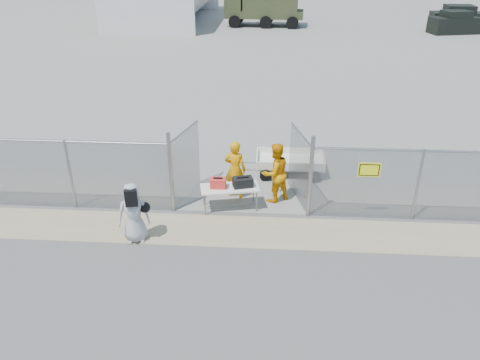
# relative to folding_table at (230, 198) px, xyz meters

# --- Properties ---
(ground) EXTENTS (160.00, 160.00, 0.00)m
(ground) POSITION_rel_folding_table_xyz_m (0.32, -2.25, -0.36)
(ground) COLOR #514E4E
(tarmac_inside) EXTENTS (160.00, 80.00, 0.01)m
(tarmac_inside) POSITION_rel_folding_table_xyz_m (0.32, 39.75, -0.36)
(tarmac_inside) COLOR gray
(tarmac_inside) RESTS_ON ground
(dirt_strip) EXTENTS (44.00, 1.60, 0.01)m
(dirt_strip) POSITION_rel_folding_table_xyz_m (0.32, -1.25, -0.36)
(dirt_strip) COLOR tan
(dirt_strip) RESTS_ON ground
(chain_link_fence) EXTENTS (40.00, 0.20, 2.20)m
(chain_link_fence) POSITION_rel_folding_table_xyz_m (0.32, -0.25, 0.74)
(chain_link_fence) COLOR gray
(chain_link_fence) RESTS_ON ground
(folding_table) EXTENTS (1.83, 1.06, 0.73)m
(folding_table) POSITION_rel_folding_table_xyz_m (0.00, 0.00, 0.00)
(folding_table) COLOR silver
(folding_table) RESTS_ON ground
(orange_bag) EXTENTS (0.45, 0.30, 0.28)m
(orange_bag) POSITION_rel_folding_table_xyz_m (-0.34, -0.04, 0.51)
(orange_bag) COLOR red
(orange_bag) RESTS_ON folding_table
(black_duffel) EXTENTS (0.65, 0.49, 0.28)m
(black_duffel) POSITION_rel_folding_table_xyz_m (0.38, 0.07, 0.50)
(black_duffel) COLOR black
(black_duffel) RESTS_ON folding_table
(security_worker_left) EXTENTS (0.78, 0.61, 1.88)m
(security_worker_left) POSITION_rel_folding_table_xyz_m (0.10, 0.77, 0.57)
(security_worker_left) COLOR orange
(security_worker_left) RESTS_ON ground
(security_worker_right) EXTENTS (1.17, 1.11, 1.89)m
(security_worker_right) POSITION_rel_folding_table_xyz_m (1.33, 0.61, 0.58)
(security_worker_right) COLOR orange
(security_worker_right) RESTS_ON ground
(visitor) EXTENTS (0.93, 0.72, 1.69)m
(visitor) POSITION_rel_folding_table_xyz_m (-2.37, -1.84, 0.48)
(visitor) COLOR #A9A9A9
(visitor) RESTS_ON ground
(utility_trailer) EXTENTS (3.01, 1.56, 0.73)m
(utility_trailer) POSITION_rel_folding_table_xyz_m (1.86, 2.56, 0.00)
(utility_trailer) COLOR silver
(utility_trailer) RESTS_ON ground
(military_truck) EXTENTS (7.41, 3.10, 3.47)m
(military_truck) POSITION_rel_folding_table_xyz_m (0.29, 34.42, 1.37)
(military_truck) COLOR #383F23
(military_truck) RESTS_ON ground
(parked_vehicle_near) EXTENTS (4.48, 2.79, 1.88)m
(parked_vehicle_near) POSITION_rel_folding_table_xyz_m (16.91, 31.49, 0.58)
(parked_vehicle_near) COLOR black
(parked_vehicle_near) RESTS_ON ground
(parked_vehicle_mid) EXTENTS (4.74, 2.32, 2.10)m
(parked_vehicle_mid) POSITION_rel_folding_table_xyz_m (17.79, 33.40, 0.69)
(parked_vehicle_mid) COLOR black
(parked_vehicle_mid) RESTS_ON ground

